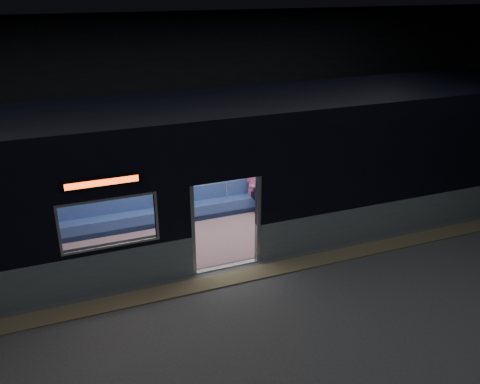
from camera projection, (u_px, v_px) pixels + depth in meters
station_floor at (244, 292)px, 10.28m from camera, size 24.00×14.00×0.01m
station_envelope at (245, 115)px, 8.86m from camera, size 24.00×14.00×5.00m
tactile_strip at (235, 278)px, 10.75m from camera, size 22.80×0.50×0.03m
metro_car at (204, 166)px, 11.74m from camera, size 18.00×3.04×3.35m
passenger at (256, 184)px, 13.62m from camera, size 0.40×0.64×1.27m
handbag at (259, 191)px, 13.50m from camera, size 0.29×0.26×0.13m
transit_map at (268, 154)px, 13.78m from camera, size 0.92×0.03×0.60m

